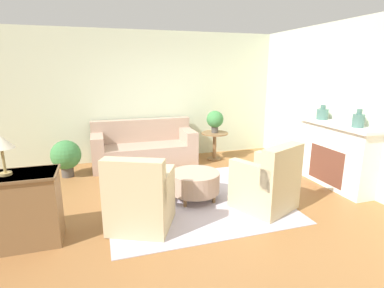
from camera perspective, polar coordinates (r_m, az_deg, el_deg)
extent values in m
plane|color=#996638|center=(4.83, 0.25, -10.34)|extent=(16.00, 16.00, 0.00)
cube|color=beige|center=(6.86, -6.18, 9.03)|extent=(8.90, 0.12, 2.80)
cube|color=beige|center=(5.88, 26.95, 6.76)|extent=(0.12, 9.38, 2.80)
cube|color=#BCB2C1|center=(4.82, 0.25, -10.29)|extent=(2.64, 2.53, 0.01)
cube|color=tan|center=(6.44, -8.98, -2.03)|extent=(2.13, 0.86, 0.45)
cube|color=tan|center=(6.65, -9.57, 2.62)|extent=(2.13, 0.20, 0.49)
cube|color=tan|center=(6.28, -17.62, 0.43)|extent=(0.24, 0.82, 0.27)
cube|color=tan|center=(6.53, -0.87, 1.62)|extent=(0.24, 0.82, 0.27)
cube|color=olive|center=(6.12, -8.34, -4.79)|extent=(1.91, 0.05, 0.06)
cube|color=#C6B289|center=(4.02, -9.55, -12.29)|extent=(0.99, 0.99, 0.43)
cube|color=#C6B289|center=(3.59, -11.12, -7.16)|extent=(0.76, 0.49, 0.55)
cube|color=#C6B289|center=(3.82, -5.31, -7.63)|extent=(0.42, 0.70, 0.30)
cube|color=#C6B289|center=(3.99, -13.86, -7.02)|extent=(0.42, 0.70, 0.30)
cube|color=olive|center=(4.40, -8.14, -12.49)|extent=(0.63, 0.33, 0.06)
cube|color=#C6B289|center=(4.57, 13.50, -9.13)|extent=(0.99, 0.99, 0.43)
cube|color=#C6B289|center=(4.27, 16.87, -4.03)|extent=(0.76, 0.49, 0.55)
cube|color=#C6B289|center=(4.70, 15.65, -3.89)|extent=(0.42, 0.70, 0.30)
cube|color=#C6B289|center=(4.22, 11.22, -5.68)|extent=(0.42, 0.70, 0.30)
cube|color=olive|center=(4.83, 9.99, -10.04)|extent=(0.63, 0.33, 0.06)
cylinder|color=tan|center=(4.70, 0.58, -7.23)|extent=(0.76, 0.76, 0.31)
cylinder|color=olive|center=(4.52, -1.33, -11.11)|extent=(0.05, 0.05, 0.12)
cylinder|color=olive|center=(4.66, 4.19, -10.37)|extent=(0.05, 0.05, 0.12)
cylinder|color=olive|center=(4.93, -2.83, -8.93)|extent=(0.05, 0.05, 0.12)
cylinder|color=olive|center=(5.05, 2.27, -8.33)|extent=(0.05, 0.05, 0.12)
cylinder|color=olive|center=(6.68, 4.35, 2.06)|extent=(0.59, 0.59, 0.03)
cylinder|color=olive|center=(6.75, 4.30, -0.52)|extent=(0.08, 0.08, 0.59)
cylinder|color=olive|center=(6.83, 4.26, -2.80)|extent=(0.33, 0.33, 0.03)
cube|color=white|center=(5.72, 25.64, -1.88)|extent=(0.36, 1.44, 1.12)
cube|color=brown|center=(5.66, 24.19, -3.71)|extent=(0.02, 0.79, 0.61)
cube|color=white|center=(5.60, 26.07, 3.36)|extent=(0.44, 1.54, 0.05)
cube|color=olive|center=(4.05, -31.13, -10.83)|extent=(1.02, 0.48, 0.86)
cube|color=brown|center=(3.90, -31.91, -5.25)|extent=(1.06, 0.52, 0.03)
cylinder|color=#477066|center=(5.87, 23.58, 5.23)|extent=(0.20, 0.20, 0.19)
cylinder|color=#477066|center=(5.85, 23.70, 6.49)|extent=(0.09, 0.09, 0.07)
cylinder|color=#477066|center=(5.30, 29.11, 3.90)|extent=(0.18, 0.18, 0.21)
cylinder|color=#477066|center=(5.28, 29.29, 5.42)|extent=(0.08, 0.08, 0.08)
cylinder|color=#4C4742|center=(6.66, 4.36, 2.78)|extent=(0.15, 0.15, 0.14)
sphere|color=#3D7F42|center=(6.62, 4.40, 4.74)|extent=(0.37, 0.37, 0.37)
cylinder|color=#4C4742|center=(6.20, -22.59, -4.86)|extent=(0.22, 0.22, 0.20)
sphere|color=#3D7F42|center=(6.11, -22.89, -1.91)|extent=(0.55, 0.55, 0.55)
cylinder|color=tan|center=(3.89, -31.96, -4.83)|extent=(0.13, 0.13, 0.03)
cylinder|color=tan|center=(3.85, -32.26, -2.66)|extent=(0.03, 0.03, 0.28)
cone|color=beige|center=(3.81, -32.67, 0.37)|extent=(0.27, 0.27, 0.14)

